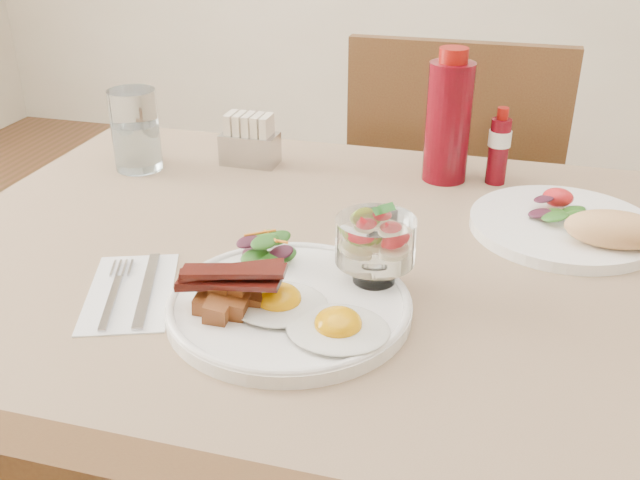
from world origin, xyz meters
The scene contains 13 objects.
table centered at (0.00, 0.00, 0.66)m, with size 1.33×0.88×0.75m.
chair_far centered at (0.00, 0.66, 0.52)m, with size 0.42×0.42×0.93m.
main_plate centered at (-0.12, -0.13, 0.76)m, with size 0.28×0.28×0.02m, color white.
fried_eggs centered at (-0.09, -0.17, 0.78)m, with size 0.21×0.15×0.03m.
bacon_potato_pile centered at (-0.18, -0.17, 0.79)m, with size 0.13×0.08×0.06m.
side_salad centered at (-0.17, -0.06, 0.79)m, with size 0.07×0.07×0.04m.
fruit_cup centered at (-0.03, -0.06, 0.82)m, with size 0.09×0.09×0.10m.
second_plate centered at (0.20, 0.15, 0.77)m, with size 0.26×0.26×0.07m.
ketchup_bottle centered at (0.01, 0.32, 0.85)m, with size 0.07×0.07×0.21m.
hot_sauce_bottle centered at (0.09, 0.32, 0.81)m, with size 0.04×0.04×0.13m.
sugar_caddy centered at (-0.33, 0.30, 0.79)m, with size 0.10×0.05×0.09m.
water_glass centered at (-0.50, 0.23, 0.81)m, with size 0.08×0.08×0.14m.
napkin_cutlery centered at (-0.31, -0.14, 0.75)m, with size 0.16×0.20×0.01m.
Camera 1 is at (0.10, -0.79, 1.20)m, focal length 40.00 mm.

